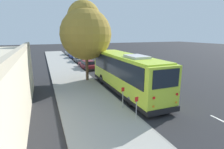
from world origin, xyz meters
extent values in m
plane|color=#28282B|center=(0.00, 0.00, 0.00)|extent=(160.00, 160.00, 0.00)
cube|color=#A3A099|center=(0.00, 3.81, 0.07)|extent=(80.00, 4.47, 0.15)
cube|color=gray|center=(0.00, 1.51, 0.07)|extent=(80.00, 0.14, 0.15)
cube|color=#BCDB38|center=(-0.58, -0.07, 1.80)|extent=(11.22, 2.46, 3.05)
cube|color=black|center=(-0.58, -0.07, 0.42)|extent=(11.28, 2.51, 0.28)
cube|color=black|center=(-0.58, -0.07, 2.48)|extent=(10.30, 2.55, 1.47)
cube|color=black|center=(5.06, -0.05, 2.48)|extent=(0.03, 2.13, 1.54)
cube|color=black|center=(-6.22, -0.08, 2.59)|extent=(0.03, 1.96, 1.17)
cube|color=black|center=(5.06, -0.05, 3.19)|extent=(0.04, 1.76, 0.22)
cube|color=#BCDB38|center=(-0.58, -0.07, 3.37)|extent=(10.53, 2.23, 0.10)
cube|color=silver|center=(-2.58, -0.07, 3.49)|extent=(2.06, 1.39, 0.20)
cube|color=black|center=(5.08, -0.05, 0.46)|extent=(0.11, 2.46, 0.36)
cube|color=black|center=(-6.24, -0.08, 0.46)|extent=(0.11, 2.46, 0.36)
cylinder|color=red|center=(-6.30, 0.80, 1.50)|extent=(0.03, 0.18, 0.18)
cylinder|color=orange|center=(-6.30, 0.80, 0.95)|extent=(0.03, 0.14, 0.14)
cylinder|color=red|center=(-6.30, -0.96, 1.50)|extent=(0.03, 0.18, 0.18)
cylinder|color=orange|center=(-6.30, -0.96, 0.95)|extent=(0.03, 0.14, 0.14)
cube|color=white|center=(5.14, 0.76, 0.63)|extent=(0.04, 0.32, 0.18)
cube|color=white|center=(5.14, -0.87, 0.63)|extent=(0.04, 0.32, 0.18)
cube|color=black|center=(4.68, 1.32, 2.77)|extent=(0.06, 0.10, 0.24)
cylinder|color=black|center=(2.74, 1.01, 0.51)|extent=(1.01, 0.30, 1.01)
cylinder|color=slate|center=(2.74, 1.01, 0.51)|extent=(0.46, 0.32, 0.45)
cylinder|color=black|center=(2.74, -1.12, 0.51)|extent=(1.01, 0.30, 1.01)
cylinder|color=slate|center=(2.74, -1.12, 0.51)|extent=(0.46, 0.32, 0.45)
cylinder|color=black|center=(-3.73, 0.99, 0.51)|extent=(1.01, 0.30, 1.01)
cylinder|color=slate|center=(-3.73, 0.99, 0.51)|extent=(0.46, 0.32, 0.45)
cylinder|color=black|center=(-3.72, -1.14, 0.51)|extent=(1.01, 0.30, 1.01)
cylinder|color=slate|center=(-3.72, -1.14, 0.51)|extent=(0.46, 0.32, 0.45)
cube|color=maroon|center=(11.36, 0.47, 0.45)|extent=(4.59, 2.07, 0.60)
cube|color=black|center=(11.25, 0.46, 0.99)|extent=(2.23, 1.64, 0.48)
cube|color=maroon|center=(11.25, 0.46, 1.23)|extent=(2.14, 1.59, 0.05)
cube|color=black|center=(13.61, 0.66, 0.25)|extent=(0.22, 1.64, 0.20)
cube|color=black|center=(9.12, 0.28, 0.25)|extent=(0.22, 1.64, 0.20)
cylinder|color=black|center=(12.70, 1.36, 0.30)|extent=(0.62, 0.25, 0.60)
cylinder|color=slate|center=(12.70, 1.36, 0.30)|extent=(0.29, 0.24, 0.27)
cylinder|color=black|center=(12.83, -0.18, 0.30)|extent=(0.62, 0.25, 0.60)
cylinder|color=slate|center=(12.83, -0.18, 0.30)|extent=(0.29, 0.24, 0.27)
cylinder|color=black|center=(9.89, 1.12, 0.30)|extent=(0.62, 0.25, 0.60)
cylinder|color=slate|center=(9.89, 1.12, 0.30)|extent=(0.29, 0.24, 0.27)
cylinder|color=black|center=(10.02, -0.42, 0.30)|extent=(0.62, 0.25, 0.60)
cylinder|color=slate|center=(10.02, -0.42, 0.30)|extent=(0.29, 0.24, 0.27)
cube|color=slate|center=(18.08, 0.33, 0.45)|extent=(4.16, 1.74, 0.60)
cube|color=black|center=(17.97, 0.33, 1.00)|extent=(1.98, 1.49, 0.48)
cube|color=slate|center=(17.97, 0.33, 1.24)|extent=(1.90, 1.45, 0.05)
cube|color=black|center=(20.17, 0.35, 0.25)|extent=(0.10, 1.65, 0.20)
cube|color=black|center=(15.98, 0.31, 0.25)|extent=(0.10, 1.65, 0.20)
cylinder|color=black|center=(19.38, 1.12, 0.30)|extent=(0.61, 0.21, 0.61)
cylinder|color=slate|center=(19.38, 1.12, 0.30)|extent=(0.27, 0.22, 0.27)
cylinder|color=black|center=(19.39, -0.43, 0.30)|extent=(0.61, 0.21, 0.61)
cylinder|color=slate|center=(19.39, -0.43, 0.30)|extent=(0.27, 0.22, 0.27)
cylinder|color=black|center=(16.76, 1.09, 0.30)|extent=(0.61, 0.21, 0.61)
cylinder|color=slate|center=(16.76, 1.09, 0.30)|extent=(0.27, 0.22, 0.27)
cylinder|color=black|center=(16.78, -0.46, 0.30)|extent=(0.61, 0.21, 0.61)
cylinder|color=slate|center=(16.78, -0.46, 0.30)|extent=(0.27, 0.22, 0.27)
cube|color=navy|center=(23.71, 0.30, 0.48)|extent=(4.30, 1.99, 0.63)
cube|color=black|center=(23.60, 0.29, 1.03)|extent=(2.08, 1.61, 0.48)
cube|color=navy|center=(23.60, 0.29, 1.27)|extent=(2.00, 1.57, 0.05)
cube|color=black|center=(25.83, 0.44, 0.26)|extent=(0.19, 1.66, 0.20)
cube|color=black|center=(21.59, 0.15, 0.26)|extent=(0.19, 1.66, 0.20)
cylinder|color=black|center=(24.98, 1.16, 0.32)|extent=(0.66, 0.24, 0.64)
cylinder|color=slate|center=(24.98, 1.16, 0.32)|extent=(0.30, 0.24, 0.29)
cylinder|color=black|center=(25.08, -0.40, 0.32)|extent=(0.66, 0.24, 0.64)
cylinder|color=slate|center=(25.08, -0.40, 0.32)|extent=(0.30, 0.24, 0.29)
cylinder|color=black|center=(22.34, 0.99, 0.32)|extent=(0.66, 0.24, 0.64)
cylinder|color=slate|center=(22.34, 0.99, 0.32)|extent=(0.30, 0.24, 0.29)
cylinder|color=black|center=(22.44, -0.57, 0.32)|extent=(0.66, 0.24, 0.64)
cylinder|color=slate|center=(22.44, -0.57, 0.32)|extent=(0.30, 0.24, 0.29)
cube|color=#A8AAAF|center=(29.96, 0.40, 0.47)|extent=(4.40, 1.84, 0.62)
cube|color=black|center=(29.84, 0.40, 1.02)|extent=(2.10, 1.55, 0.48)
cube|color=#A8AAAF|center=(29.84, 0.40, 1.26)|extent=(2.02, 1.51, 0.05)
cube|color=black|center=(32.16, 0.45, 0.26)|extent=(0.12, 1.68, 0.20)
cube|color=black|center=(27.76, 0.35, 0.26)|extent=(0.12, 1.68, 0.20)
cylinder|color=black|center=(31.31, 1.23, 0.31)|extent=(0.63, 0.22, 0.63)
cylinder|color=slate|center=(31.31, 1.23, 0.31)|extent=(0.29, 0.23, 0.28)
cylinder|color=black|center=(31.35, -0.36, 0.31)|extent=(0.63, 0.22, 0.63)
cylinder|color=slate|center=(31.35, -0.36, 0.31)|extent=(0.29, 0.23, 0.28)
cylinder|color=black|center=(28.56, 1.16, 0.31)|extent=(0.63, 0.22, 0.63)
cylinder|color=slate|center=(28.56, 1.16, 0.31)|extent=(0.29, 0.23, 0.28)
cylinder|color=black|center=(28.60, -0.43, 0.31)|extent=(0.63, 0.22, 0.63)
cylinder|color=slate|center=(28.60, -0.43, 0.31)|extent=(0.29, 0.23, 0.28)
cylinder|color=brown|center=(4.27, 2.29, 1.71)|extent=(0.32, 0.32, 3.12)
sphere|color=olive|center=(4.27, 2.29, 5.18)|extent=(5.48, 5.48, 5.48)
sphere|color=#A58431|center=(4.95, 2.29, 6.97)|extent=(3.56, 3.56, 3.56)
cylinder|color=gray|center=(-6.02, 1.82, 0.74)|extent=(0.06, 0.06, 1.18)
cube|color=red|center=(-6.02, 1.82, 1.47)|extent=(0.02, 0.22, 0.28)
cylinder|color=gray|center=(-4.13, 1.82, 0.76)|extent=(0.06, 0.06, 1.21)
cube|color=red|center=(-4.13, 1.82, 1.50)|extent=(0.02, 0.22, 0.28)
cube|color=#BAAD93|center=(-4.09, 8.01, 4.27)|extent=(17.02, 0.30, 0.40)
cube|color=silver|center=(-2.30, -3.20, 0.00)|extent=(2.40, 0.14, 0.01)
cube|color=silver|center=(3.70, -3.20, 0.00)|extent=(2.40, 0.14, 0.01)
camera|label=1|loc=(-14.51, 6.79, 5.27)|focal=28.00mm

